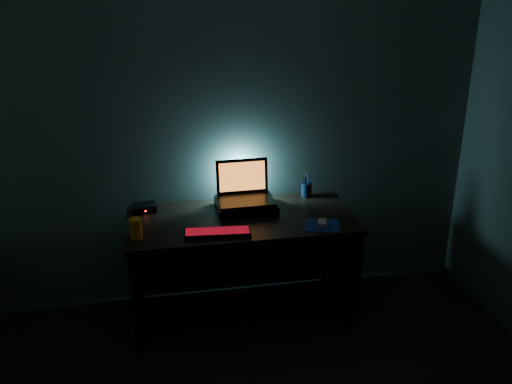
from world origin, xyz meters
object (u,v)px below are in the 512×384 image
router (145,208)px  laptop (244,191)px  keyboard (217,232)px  mouse (322,223)px  juice_glass (136,229)px  pen_cup (306,190)px

router → laptop: bearing=-10.5°
keyboard → mouse: mouse is taller
keyboard → juice_glass: juice_glass is taller
mouse → router: router is taller
laptop → router: (-0.68, 0.05, -0.09)m
pen_cup → router: 1.15m
laptop → juice_glass: size_ratio=2.96×
pen_cup → router: (-1.15, -0.05, -0.03)m
pen_cup → juice_glass: size_ratio=0.80×
keyboard → pen_cup: (0.71, 0.50, 0.04)m
keyboard → router: 0.63m
mouse → juice_glass: bearing=-165.2°
laptop → keyboard: 0.47m
mouse → router: 1.20m
keyboard → mouse: bearing=4.9°
pen_cup → router: pen_cup is taller
mouse → laptop: bearing=154.4°
pen_cup → router: bearing=-177.4°
router → mouse: bearing=-28.0°
keyboard → pen_cup: bearing=40.3°
mouse → pen_cup: (0.03, 0.50, 0.03)m
laptop → juice_glass: 0.81m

